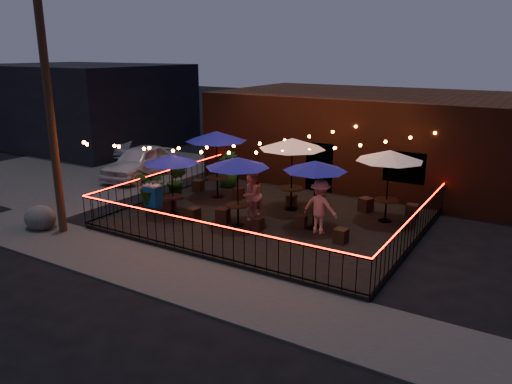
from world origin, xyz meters
TOP-DOWN VIEW (x-y plane):
  - ground at (0.00, 0.00)m, footprint 110.00×110.00m
  - patio at (0.00, 2.00)m, footprint 10.00×8.00m
  - sidewalk at (0.00, -3.25)m, footprint 18.00×2.50m
  - parking_lot at (-12.00, 4.00)m, footprint 11.00×12.00m
  - brick_building at (1.00, 9.99)m, footprint 14.00×8.00m
  - background_building at (-18.00, 9.00)m, footprint 12.00×9.00m
  - utility_pole at (-5.40, -2.60)m, footprint 0.26×0.26m
  - fence_front at (0.00, -2.00)m, footprint 10.00×0.04m
  - fence_left at (-5.00, 2.00)m, footprint 0.04×8.00m
  - fence_right at (5.00, 2.00)m, footprint 0.04×8.00m
  - festoon_lights at (-1.01, 1.70)m, footprint 10.02×8.72m
  - cafe_table_0 at (-3.18, 0.43)m, footprint 2.39×2.39m
  - cafe_table_1 at (-3.12, 3.08)m, footprint 2.66×2.66m
  - cafe_table_2 at (-0.55, 0.69)m, footprint 2.77×2.77m
  - cafe_table_3 at (0.17, 3.19)m, footprint 3.09×3.09m
  - cafe_table_4 at (1.76, 1.74)m, footprint 2.73×2.73m
  - cafe_table_5 at (3.58, 3.71)m, footprint 2.74×2.74m
  - bistro_chair_0 at (-3.50, 0.59)m, footprint 0.41×0.41m
  - bistro_chair_1 at (-2.13, 0.27)m, footprint 0.43×0.43m
  - bistro_chair_2 at (-4.33, 3.37)m, footprint 0.44×0.44m
  - bistro_chair_3 at (-2.27, 3.33)m, footprint 0.46×0.46m
  - bistro_chair_4 at (-1.17, 0.67)m, footprint 0.50×0.50m
  - bistro_chair_5 at (0.22, 0.69)m, footprint 0.37×0.37m
  - bistro_chair_6 at (-0.03, 3.60)m, footprint 0.41×0.41m
  - bistro_chair_7 at (0.83, 4.32)m, footprint 0.46×0.46m
  - bistro_chair_8 at (1.38, 1.59)m, footprint 0.40×0.40m
  - bistro_chair_9 at (3.04, 1.00)m, footprint 0.40×0.40m
  - bistro_chair_10 at (2.63, 4.41)m, footprint 0.56×0.56m
  - bistro_chair_11 at (4.26, 4.59)m, footprint 0.45×0.45m
  - patron_a at (-0.49, 1.47)m, footprint 0.45×0.63m
  - patron_b at (-0.49, 1.52)m, footprint 0.78×0.94m
  - patron_c at (2.11, 1.44)m, footprint 1.18×0.71m
  - potted_shrub_a at (-4.60, 0.91)m, footprint 1.64×1.54m
  - potted_shrub_b at (-4.41, 2.11)m, footprint 0.97×0.87m
  - potted_shrub_c at (-3.65, 4.61)m, footprint 0.91×0.91m
  - cooler at (-4.50, 0.81)m, footprint 0.63×0.46m
  - boulder at (-6.30, -2.80)m, footprint 1.23×1.13m
  - car_white at (-8.49, 4.28)m, footprint 2.42×4.67m
  - car_silver at (-13.15, 7.63)m, footprint 3.69×4.33m

SIDE VIEW (x-z plane):
  - ground at x=0.00m, z-range 0.00..0.00m
  - parking_lot at x=-12.00m, z-range 0.00..0.02m
  - sidewalk at x=0.00m, z-range 0.00..0.05m
  - patio at x=0.00m, z-range 0.00..0.15m
  - bistro_chair_5 at x=0.22m, z-range 0.15..0.56m
  - bistro_chair_6 at x=-0.03m, z-range 0.15..0.57m
  - bistro_chair_8 at x=1.38m, z-range 0.15..0.57m
  - bistro_chair_7 at x=0.83m, z-range 0.15..0.58m
  - bistro_chair_0 at x=-3.50m, z-range 0.15..0.59m
  - bistro_chair_3 at x=-2.27m, z-range 0.15..0.59m
  - bistro_chair_9 at x=3.04m, z-range 0.15..0.60m
  - bistro_chair_1 at x=-2.13m, z-range 0.15..0.61m
  - bistro_chair_2 at x=-4.33m, z-range 0.15..0.62m
  - bistro_chair_11 at x=4.26m, z-range 0.15..0.63m
  - boulder at x=-6.30m, z-range 0.00..0.79m
  - bistro_chair_4 at x=-1.17m, z-range 0.15..0.64m
  - bistro_chair_10 at x=2.63m, z-range 0.15..0.66m
  - cooler at x=-4.50m, z-range 0.16..0.98m
  - fence_front at x=0.00m, z-range 0.14..1.18m
  - fence_left at x=-5.00m, z-range 0.14..1.18m
  - fence_right at x=5.00m, z-range 0.14..1.18m
  - car_silver at x=-13.15m, z-range 0.00..1.40m
  - car_white at x=-8.49m, z-range 0.00..1.52m
  - potted_shrub_a at x=-4.60m, z-range 0.15..1.60m
  - potted_shrub_b at x=-4.41m, z-range 0.15..1.62m
  - potted_shrub_c at x=-3.65m, z-range 0.15..1.68m
  - patron_a at x=-0.49m, z-range 0.15..1.76m
  - patron_b at x=-0.49m, z-range 0.15..1.91m
  - patron_c at x=2.11m, z-range 0.15..1.95m
  - brick_building at x=1.00m, z-range 0.00..4.00m
  - cafe_table_0 at x=-3.18m, z-range 1.06..3.28m
  - cafe_table_4 at x=1.76m, z-range 1.10..3.41m
  - cafe_table_2 at x=-0.55m, z-range 1.13..3.49m
  - cafe_table_5 at x=3.58m, z-range 1.19..3.70m
  - background_building at x=-18.00m, z-range 0.00..5.00m
  - festoon_lights at x=-1.01m, z-range 1.86..3.18m
  - cafe_table_1 at x=-3.12m, z-range 1.26..3.94m
  - cafe_table_3 at x=0.17m, z-range 1.26..3.94m
  - utility_pole at x=-5.40m, z-range 0.00..8.00m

